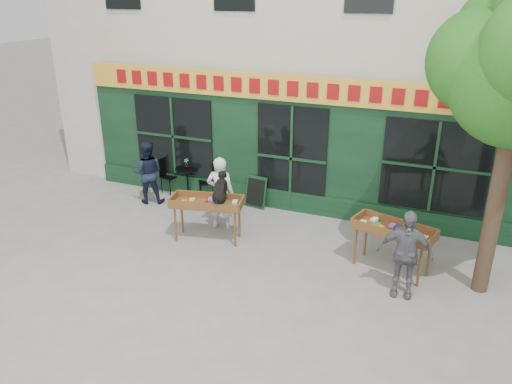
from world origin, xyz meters
TOP-DOWN VIEW (x-y plane):
  - ground at (0.00, 0.00)m, footprint 80.00×80.00m
  - book_cart_center at (-1.16, 0.19)m, footprint 1.60×0.92m
  - dog at (-0.81, 0.14)m, footprint 0.46×0.66m
  - woman at (-1.16, 0.84)m, footprint 0.68×0.52m
  - book_cart_right at (2.68, 0.36)m, footprint 1.61×1.02m
  - man_right at (2.98, -0.39)m, footprint 0.97×0.45m
  - bistro_table at (-2.80, 2.20)m, footprint 0.60×0.60m
  - bistro_chair_left at (-3.44, 2.22)m, footprint 0.43×0.42m
  - bistro_chair_right at (-2.17, 2.25)m, footprint 0.50×0.50m
  - potted_plant at (-2.80, 2.20)m, footprint 0.15×0.10m
  - man_left at (-3.50, 1.46)m, footprint 0.95×0.87m
  - chalkboard at (-0.87, 2.19)m, footprint 0.58×0.26m

SIDE VIEW (x-z plane):
  - ground at x=0.00m, z-range 0.00..0.00m
  - chalkboard at x=-0.87m, z-range 0.01..0.79m
  - bistro_table at x=-2.80m, z-range 0.16..0.92m
  - bistro_chair_left at x=-3.44m, z-range 0.08..1.03m
  - bistro_chair_right at x=-2.17m, z-range 0.08..1.03m
  - man_left at x=-3.50m, z-range 0.00..1.60m
  - man_right at x=2.98m, z-range 0.00..1.62m
  - book_cart_center at x=-1.16m, z-range 0.33..1.32m
  - book_cart_right at x=2.68m, z-range 0.33..1.32m
  - woman at x=-1.16m, z-range 0.00..1.68m
  - potted_plant at x=-2.80m, z-range 0.77..1.03m
  - dog at x=-0.81m, z-range 0.99..1.59m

